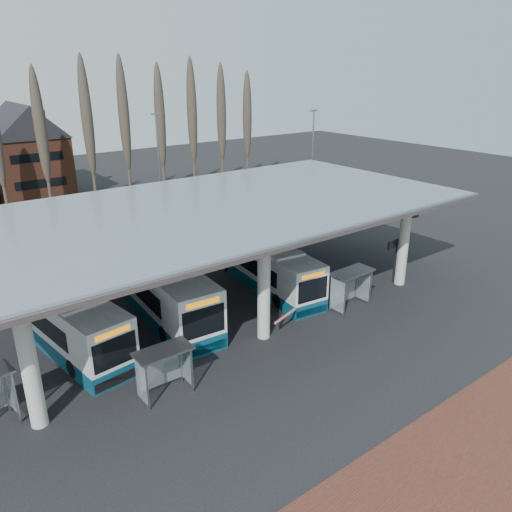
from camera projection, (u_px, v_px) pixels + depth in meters
ground at (293, 356)px, 25.98m from camera, size 140.00×140.00×0.00m
station_canopy at (207, 217)px, 29.89m from camera, size 32.00×16.00×6.34m
poplar_row at (66, 127)px, 47.35m from camera, size 45.10×1.10×14.50m
lamp_post_b at (159, 166)px, 46.78m from camera, size 0.80×0.16×10.17m
lamp_post_c at (312, 160)px, 50.29m from camera, size 0.80×0.16×10.17m
bus_0 at (58, 314)px, 26.98m from camera, size 4.08×12.16×3.31m
bus_1 at (155, 284)px, 30.48m from camera, size 3.68×12.93×3.55m
bus_2 at (262, 263)px, 34.16m from camera, size 3.72×11.52×3.14m
shelter_1 at (163, 362)px, 22.33m from camera, size 2.58×1.30×2.39m
shelter_2 at (350, 281)px, 30.41m from camera, size 2.80×1.45×2.56m
info_sign_0 at (397, 246)px, 33.85m from camera, size 2.17×0.37×3.23m
info_sign_1 at (406, 219)px, 39.17m from camera, size 2.31×0.71×3.50m
barrier at (284, 317)px, 28.26m from camera, size 2.11×0.91×1.09m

